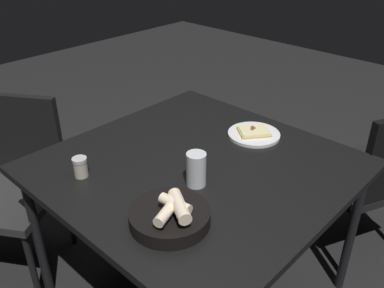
# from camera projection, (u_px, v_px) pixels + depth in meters

# --- Properties ---
(ground) EXTENTS (8.00, 8.00, 0.00)m
(ground) POSITION_uv_depth(u_px,v_px,m) (196.00, 288.00, 2.00)
(ground) COLOR black
(dining_table) EXTENTS (1.10, 1.11, 0.71)m
(dining_table) POSITION_uv_depth(u_px,v_px,m) (196.00, 175.00, 1.68)
(dining_table) COLOR black
(dining_table) RESTS_ON ground
(pizza_plate) EXTENTS (0.23, 0.23, 0.04)m
(pizza_plate) POSITION_uv_depth(u_px,v_px,m) (254.00, 134.00, 1.85)
(pizza_plate) COLOR white
(pizza_plate) RESTS_ON dining_table
(bread_basket) EXTENTS (0.26, 0.26, 0.11)m
(bread_basket) POSITION_uv_depth(u_px,v_px,m) (170.00, 215.00, 1.32)
(bread_basket) COLOR black
(bread_basket) RESTS_ON dining_table
(beer_glass) EXTENTS (0.07, 0.07, 0.13)m
(beer_glass) POSITION_uv_depth(u_px,v_px,m) (196.00, 171.00, 1.50)
(beer_glass) COLOR silver
(beer_glass) RESTS_ON dining_table
(pepper_shaker) EXTENTS (0.06, 0.06, 0.08)m
(pepper_shaker) POSITION_uv_depth(u_px,v_px,m) (81.00, 168.00, 1.56)
(pepper_shaker) COLOR #BFB299
(pepper_shaker) RESTS_ON dining_table
(chair_near) EXTENTS (0.61, 0.61, 0.86)m
(chair_near) POSITION_uv_depth(u_px,v_px,m) (14.00, 175.00, 1.98)
(chair_near) COLOR #272727
(chair_near) RESTS_ON ground
(chair_far) EXTENTS (0.58, 0.58, 0.85)m
(chair_far) POSITION_uv_depth(u_px,v_px,m) (375.00, 173.00, 1.99)
(chair_far) COLOR black
(chair_far) RESTS_ON ground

